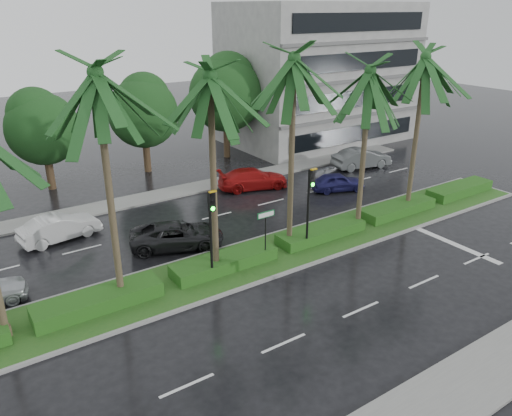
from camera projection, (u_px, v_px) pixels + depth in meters
ground at (288, 262)px, 24.50m from camera, size 120.00×120.00×0.00m
near_sidewalk at (473, 381)px, 16.64m from camera, size 40.00×2.40×0.12m
far_sidewalk at (180, 191)px, 33.70m from camera, size 40.00×2.00×0.12m
median at (276, 253)px, 25.24m from camera, size 36.00×4.00×0.15m
hedge at (276, 246)px, 25.10m from camera, size 35.20×1.40×0.60m
lane_markings at (339, 249)px, 25.74m from camera, size 34.00×13.06×0.01m
palm_row at (255, 89)px, 21.48m from camera, size 26.30×4.20×10.17m
signal_median_left at (211, 222)px, 21.53m from camera, size 0.34×0.42×4.36m
signal_median_right at (310, 197)px, 24.37m from camera, size 0.34×0.42×4.36m
street_sign at (266, 224)px, 23.55m from camera, size 0.95×0.09×2.60m
bg_trees at (155, 104)px, 36.66m from camera, size 33.40×5.85×8.45m
building at (318, 74)px, 44.87m from camera, size 16.00×10.00×12.00m
car_white at (59, 228)px, 26.60m from camera, size 2.11×4.40×1.39m
car_darkgrey at (177, 235)px, 25.79m from camera, size 3.89×5.29×1.34m
car_red at (253, 179)px, 34.12m from camera, size 3.18×5.16×1.40m
car_blue at (338, 182)px, 33.73m from camera, size 2.66×3.93×1.24m
car_grey at (362, 158)px, 38.47m from camera, size 2.49×4.85×1.52m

